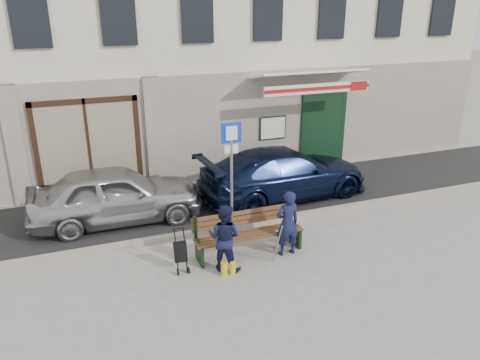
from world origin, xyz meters
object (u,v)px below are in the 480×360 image
car_silver (116,194)px  stroller (181,253)px  man (287,223)px  car_navy (284,173)px  woman (224,238)px  parking_sign (231,159)px  bench (247,234)px

car_silver → stroller: size_ratio=4.65×
man → car_silver: bearing=-44.2°
car_navy → woman: 4.09m
car_silver → man: (3.22, -2.96, 0.02)m
car_silver → parking_sign: parking_sign is taller
parking_sign → car_silver: bearing=156.8°
parking_sign → woman: (-0.79, -1.78, -1.02)m
car_navy → man: 3.19m
parking_sign → bench: 1.86m
car_navy → woman: bearing=132.8°
car_silver → man: size_ratio=2.84×
parking_sign → stroller: bearing=-133.9°
bench → woman: 0.82m
car_navy → stroller: (-3.63, -2.74, -0.30)m
parking_sign → stroller: size_ratio=2.90×
bench → stroller: (-1.50, -0.16, -0.06)m
parking_sign → bench: size_ratio=1.08×
man → stroller: size_ratio=1.64×
car_navy → bench: 3.35m
stroller → car_silver: bearing=112.4°
car_silver → man: 4.37m
bench → car_navy: bearing=50.5°
car_navy → parking_sign: size_ratio=1.86×
parking_sign → stroller: parking_sign is taller
man → stroller: man is taller
man → woman: bearing=2.5°
woman → stroller: 0.95m
bench → man: (0.80, -0.32, 0.27)m
parking_sign → man: size_ratio=1.77×
car_navy → car_silver: bearing=84.8°
bench → stroller: 1.51m
bench → stroller: size_ratio=2.68×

